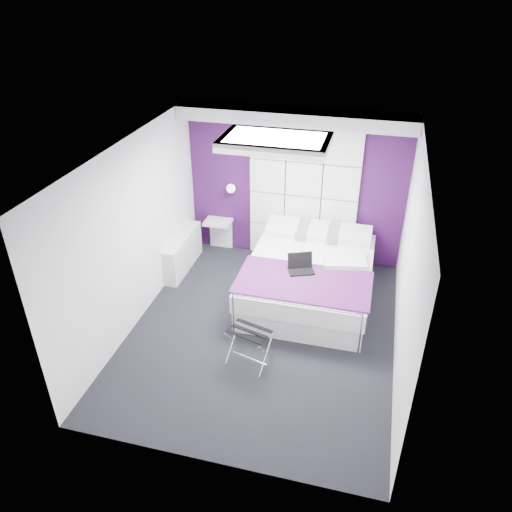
{
  "coord_description": "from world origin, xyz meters",
  "views": [
    {
      "loc": [
        1.28,
        -5.34,
        4.49
      ],
      "look_at": [
        -0.19,
        0.35,
        1.0
      ],
      "focal_mm": 35.0,
      "sensor_mm": 36.0,
      "label": 1
    }
  ],
  "objects": [
    {
      "name": "floor",
      "position": [
        0.0,
        0.0,
        0.0
      ],
      "size": [
        4.4,
        4.4,
        0.0
      ],
      "primitive_type": "plane",
      "color": "black",
      "rests_on": "ground"
    },
    {
      "name": "ceiling",
      "position": [
        0.0,
        0.0,
        2.6
      ],
      "size": [
        4.4,
        4.4,
        0.0
      ],
      "primitive_type": "plane",
      "rotation": [
        3.14,
        0.0,
        0.0
      ],
      "color": "white",
      "rests_on": "wall_back"
    },
    {
      "name": "wall_back",
      "position": [
        0.0,
        2.2,
        1.3
      ],
      "size": [
        3.6,
        0.0,
        3.6
      ],
      "primitive_type": "plane",
      "rotation": [
        1.57,
        0.0,
        0.0
      ],
      "color": "white",
      "rests_on": "floor"
    },
    {
      "name": "wall_left",
      "position": [
        -1.8,
        0.0,
        1.3
      ],
      "size": [
        0.0,
        4.4,
        4.4
      ],
      "primitive_type": "plane",
      "rotation": [
        1.57,
        0.0,
        1.57
      ],
      "color": "white",
      "rests_on": "floor"
    },
    {
      "name": "wall_right",
      "position": [
        1.8,
        0.0,
        1.3
      ],
      "size": [
        0.0,
        4.4,
        4.4
      ],
      "primitive_type": "plane",
      "rotation": [
        1.57,
        0.0,
        -1.57
      ],
      "color": "white",
      "rests_on": "floor"
    },
    {
      "name": "accent_wall",
      "position": [
        0.0,
        2.19,
        1.3
      ],
      "size": [
        3.58,
        0.02,
        2.58
      ],
      "primitive_type": "cube",
      "color": "#340E3E",
      "rests_on": "wall_back"
    },
    {
      "name": "soffit",
      "position": [
        0.0,
        1.95,
        2.5
      ],
      "size": [
        3.58,
        0.5,
        0.2
      ],
      "primitive_type": "cube",
      "color": "silver",
      "rests_on": "wall_back"
    },
    {
      "name": "headboard",
      "position": [
        0.15,
        2.14,
        1.17
      ],
      "size": [
        1.8,
        0.08,
        2.3
      ],
      "primitive_type": null,
      "color": "silver",
      "rests_on": "wall_back"
    },
    {
      "name": "skylight",
      "position": [
        0.0,
        0.6,
        2.55
      ],
      "size": [
        1.36,
        0.86,
        0.12
      ],
      "primitive_type": null,
      "color": "white",
      "rests_on": "ceiling"
    },
    {
      "name": "wall_lamp",
      "position": [
        -1.05,
        2.06,
        1.22
      ],
      "size": [
        0.15,
        0.15,
        0.15
      ],
      "primitive_type": "sphere",
      "color": "white",
      "rests_on": "wall_back"
    },
    {
      "name": "radiator",
      "position": [
        -1.69,
        1.3,
        0.3
      ],
      "size": [
        0.22,
        1.2,
        0.6
      ],
      "primitive_type": "cube",
      "color": "silver",
      "rests_on": "floor"
    },
    {
      "name": "bed",
      "position": [
        0.48,
        1.01,
        0.34
      ],
      "size": [
        1.88,
        2.27,
        0.79
      ],
      "color": "silver",
      "rests_on": "floor"
    },
    {
      "name": "nightstand",
      "position": [
        -1.3,
        2.02,
        0.57
      ],
      "size": [
        0.46,
        0.36,
        0.05
      ],
      "primitive_type": "cube",
      "color": "silver",
      "rests_on": "wall_back"
    },
    {
      "name": "luggage_rack",
      "position": [
        -0.01,
        -0.64,
        0.25
      ],
      "size": [
        0.52,
        0.38,
        0.51
      ],
      "rotation": [
        0.0,
        0.0,
        -0.27
      ],
      "color": "silver",
      "rests_on": "floor"
    },
    {
      "name": "laptop",
      "position": [
        0.4,
        0.72,
        0.7
      ],
      "size": [
        0.36,
        0.25,
        0.26
      ],
      "rotation": [
        0.0,
        0.0,
        0.39
      ],
      "color": "black",
      "rests_on": "bed"
    }
  ]
}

